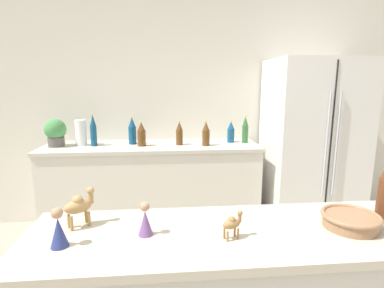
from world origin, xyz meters
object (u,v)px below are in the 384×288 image
(back_bottle_5, at_px, (245,130))
(refrigerator, at_px, (312,146))
(back_bottle_0, at_px, (231,132))
(back_bottle_4, at_px, (206,134))
(potted_plant, at_px, (56,132))
(camel_figurine_second, at_px, (79,205))
(paper_towel_roll, at_px, (81,133))
(fruit_bowl, at_px, (350,220))
(back_bottle_1, at_px, (132,131))
(camel_figurine, at_px, (232,223))
(back_bottle_2, at_px, (93,131))
(wise_man_figurine_crimson, at_px, (145,221))
(back_bottle_6, at_px, (179,133))
(back_bottle_3, at_px, (141,134))
(wise_man_figurine_purple, at_px, (59,230))

(back_bottle_5, bearing_deg, refrigerator, -7.47)
(back_bottle_0, height_order, back_bottle_4, back_bottle_4)
(potted_plant, relative_size, camel_figurine_second, 1.67)
(paper_towel_roll, distance_m, fruit_bowl, 2.55)
(paper_towel_roll, xyz_separation_m, back_bottle_5, (1.70, -0.01, 0.01))
(back_bottle_1, height_order, camel_figurine, back_bottle_1)
(back_bottle_5, xyz_separation_m, camel_figurine_second, (-1.21, -1.84, -0.03))
(back_bottle_2, bearing_deg, wise_man_figurine_crimson, -71.74)
(back_bottle_1, bearing_deg, refrigerator, -3.94)
(back_bottle_4, bearing_deg, potted_plant, 176.37)
(back_bottle_0, bearing_deg, camel_figurine, -102.29)
(back_bottle_2, bearing_deg, back_bottle_6, -1.48)
(back_bottle_0, distance_m, fruit_bowl, 1.99)
(refrigerator, bearing_deg, camel_figurine_second, -137.64)
(back_bottle_1, xyz_separation_m, back_bottle_4, (0.75, -0.15, -0.02))
(back_bottle_6, relative_size, fruit_bowl, 1.03)
(camel_figurine, bearing_deg, refrigerator, 55.91)
(fruit_bowl, bearing_deg, back_bottle_5, 88.04)
(back_bottle_5, height_order, wise_man_figurine_crimson, back_bottle_5)
(back_bottle_6, distance_m, fruit_bowl, 2.01)
(refrigerator, bearing_deg, fruit_bowl, -112.44)
(back_bottle_5, bearing_deg, back_bottle_2, -179.10)
(back_bottle_3, xyz_separation_m, back_bottle_6, (0.38, 0.03, -0.00))
(potted_plant, height_order, wise_man_figurine_crimson, potted_plant)
(back_bottle_3, distance_m, back_bottle_5, 1.09)
(refrigerator, distance_m, camel_figurine, 2.30)
(back_bottle_2, height_order, wise_man_figurine_crimson, back_bottle_2)
(potted_plant, xyz_separation_m, back_bottle_5, (1.93, 0.02, -0.01))
(fruit_bowl, bearing_deg, back_bottle_6, 108.43)
(camel_figurine_second, bearing_deg, wise_man_figurine_crimson, -19.65)
(back_bottle_0, distance_m, camel_figurine_second, 2.16)
(back_bottle_4, distance_m, camel_figurine, 1.89)
(paper_towel_roll, xyz_separation_m, back_bottle_6, (0.99, -0.06, -0.01))
(potted_plant, relative_size, paper_towel_roll, 1.06)
(potted_plant, height_order, paper_towel_roll, potted_plant)
(fruit_bowl, bearing_deg, wise_man_figurine_purple, -177.58)
(back_bottle_5, bearing_deg, camel_figurine_second, -123.44)
(back_bottle_3, relative_size, back_bottle_6, 1.01)
(back_bottle_4, distance_m, wise_man_figurine_crimson, 1.89)
(back_bottle_5, bearing_deg, back_bottle_0, 165.05)
(camel_figurine_second, relative_size, wise_man_figurine_purple, 1.07)
(back_bottle_3, relative_size, back_bottle_5, 0.86)
(wise_man_figurine_crimson, bearing_deg, camel_figurine_second, 160.35)
(paper_towel_roll, distance_m, back_bottle_3, 0.62)
(paper_towel_roll, relative_size, back_bottle_1, 0.91)
(paper_towel_roll, xyz_separation_m, back_bottle_2, (0.13, -0.04, 0.02))
(refrigerator, height_order, back_bottle_5, refrigerator)
(fruit_bowl, distance_m, camel_figurine_second, 1.15)
(paper_towel_roll, height_order, wise_man_figurine_crimson, paper_towel_roll)
(back_bottle_6, xyz_separation_m, camel_figurine_second, (-0.51, -1.79, -0.01))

